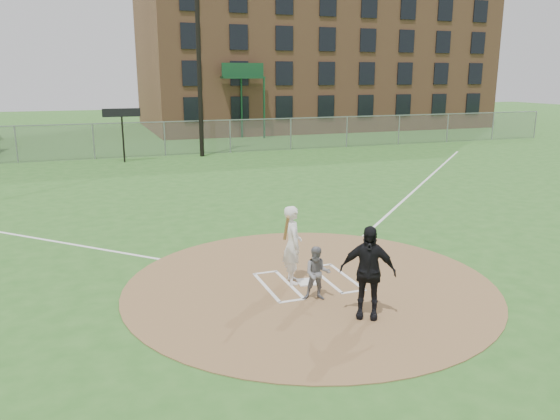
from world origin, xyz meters
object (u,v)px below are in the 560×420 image
object	(u,v)px
home_plate	(307,282)
catcher	(317,273)
batter_at_plate	(292,245)
umpire	(368,272)

from	to	relation	value
home_plate	catcher	bearing A→B (deg)	-100.77
catcher	batter_at_plate	size ratio (longest dim) A/B	0.64
catcher	home_plate	bearing A→B (deg)	99.85
catcher	batter_at_plate	world-z (taller)	batter_at_plate
home_plate	catcher	size ratio (longest dim) A/B	0.38
home_plate	batter_at_plate	xyz separation A→B (m)	(-0.32, 0.15, 0.89)
home_plate	umpire	size ratio (longest dim) A/B	0.24
home_plate	catcher	world-z (taller)	catcher
home_plate	batter_at_plate	world-z (taller)	batter_at_plate
catcher	umpire	bearing A→B (deg)	-41.95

